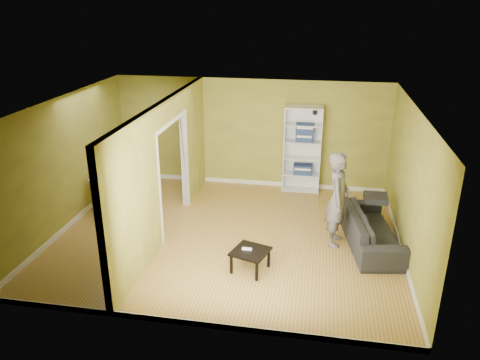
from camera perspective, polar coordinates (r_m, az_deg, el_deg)
name	(u,v)px	position (r m, az deg, el deg)	size (l,w,h in m)	color
room_shell	(228,173)	(8.68, -1.53, 0.84)	(6.50, 6.50, 6.50)	gold
partition	(166,169)	(8.98, -9.06, 1.30)	(0.22, 5.50, 2.60)	#A8AB39
wall_speaker	(315,112)	(10.92, 9.13, 8.20)	(0.10, 0.10, 0.10)	black
sofa	(372,224)	(9.07, 15.75, -5.17)	(0.92, 2.16, 0.82)	black
person	(339,191)	(8.69, 11.93, -1.37)	(0.60, 0.77, 2.10)	slate
bookshelf	(302,149)	(11.08, 7.62, 3.76)	(0.86, 0.38, 2.05)	white
paper_box_navy_a	(303,169)	(11.18, 7.67, 1.33)	(0.44, 0.29, 0.22)	navy
paper_box_navy_b	(304,137)	(10.94, 7.85, 5.22)	(0.39, 0.26, 0.20)	navy
paper_box_navy_c	(305,128)	(10.88, 7.95, 6.32)	(0.42, 0.27, 0.21)	navy
coffee_table	(250,253)	(7.97, 1.27, -8.93)	(0.57, 0.57, 0.38)	black
game_controller	(247,249)	(7.95, 0.85, -8.39)	(0.16, 0.04, 0.03)	white
dining_table	(121,178)	(10.54, -14.34, 0.21)	(1.18, 0.78, 0.73)	tan
chair_left	(94,185)	(10.93, -17.42, -0.60)	(0.40, 0.40, 0.87)	tan
chair_near	(109,198)	(10.09, -15.70, -2.15)	(0.41, 0.41, 0.90)	tan
chair_far	(135,176)	(11.09, -12.63, 0.42)	(0.43, 0.43, 0.94)	tan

